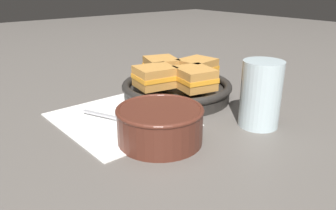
{
  "coord_description": "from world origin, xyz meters",
  "views": [
    {
      "loc": [
        0.47,
        -0.37,
        0.27
      ],
      "look_at": [
        -0.0,
        0.02,
        0.03
      ],
      "focal_mm": 35.0,
      "sensor_mm": 36.0,
      "label": 1
    }
  ],
  "objects_px": {
    "skillet": "(177,89)",
    "sandwich_far_left": "(197,68)",
    "sandwich_far_right": "(161,67)",
    "spoon": "(131,121)",
    "sandwich_near_right": "(194,78)",
    "sandwich_near_left": "(155,77)",
    "drinking_glass": "(261,94)",
    "soup_bowl": "(160,122)"
  },
  "relations": [
    {
      "from": "sandwich_near_left",
      "to": "sandwich_far_right",
      "type": "distance_m",
      "value": 0.09
    },
    {
      "from": "spoon",
      "to": "drinking_glass",
      "type": "xyz_separation_m",
      "value": [
        0.16,
        0.19,
        0.06
      ]
    },
    {
      "from": "spoon",
      "to": "drinking_glass",
      "type": "distance_m",
      "value": 0.26
    },
    {
      "from": "skillet",
      "to": "sandwich_far_right",
      "type": "bearing_deg",
      "value": 179.06
    },
    {
      "from": "sandwich_near_left",
      "to": "drinking_glass",
      "type": "bearing_deg",
      "value": 20.55
    },
    {
      "from": "soup_bowl",
      "to": "spoon",
      "type": "bearing_deg",
      "value": -179.27
    },
    {
      "from": "skillet",
      "to": "sandwich_far_right",
      "type": "distance_m",
      "value": 0.08
    },
    {
      "from": "skillet",
      "to": "sandwich_near_left",
      "type": "height_order",
      "value": "sandwich_near_left"
    },
    {
      "from": "spoon",
      "to": "sandwich_far_left",
      "type": "xyz_separation_m",
      "value": [
        -0.06,
        0.24,
        0.06
      ]
    },
    {
      "from": "sandwich_far_left",
      "to": "sandwich_far_right",
      "type": "relative_size",
      "value": 0.9
    },
    {
      "from": "sandwich_near_left",
      "to": "sandwich_near_right",
      "type": "xyz_separation_m",
      "value": [
        0.07,
        0.06,
        0.0
      ]
    },
    {
      "from": "sandwich_far_left",
      "to": "drinking_glass",
      "type": "height_order",
      "value": "drinking_glass"
    },
    {
      "from": "drinking_glass",
      "to": "sandwich_near_right",
      "type": "bearing_deg",
      "value": -171.56
    },
    {
      "from": "sandwich_near_right",
      "to": "sandwich_far_left",
      "type": "distance_m",
      "value": 0.09
    },
    {
      "from": "spoon",
      "to": "skillet",
      "type": "xyz_separation_m",
      "value": [
        -0.07,
        0.17,
        0.01
      ]
    },
    {
      "from": "spoon",
      "to": "sandwich_far_right",
      "type": "distance_m",
      "value": 0.22
    },
    {
      "from": "sandwich_near_left",
      "to": "sandwich_near_right",
      "type": "bearing_deg",
      "value": 42.81
    },
    {
      "from": "spoon",
      "to": "sandwich_near_right",
      "type": "distance_m",
      "value": 0.18
    },
    {
      "from": "sandwich_far_left",
      "to": "sandwich_far_right",
      "type": "bearing_deg",
      "value": -137.19
    },
    {
      "from": "soup_bowl",
      "to": "sandwich_far_left",
      "type": "relative_size",
      "value": 1.61
    },
    {
      "from": "skillet",
      "to": "drinking_glass",
      "type": "bearing_deg",
      "value": 5.05
    },
    {
      "from": "sandwich_near_left",
      "to": "sandwich_far_left",
      "type": "bearing_deg",
      "value": 87.81
    },
    {
      "from": "spoon",
      "to": "sandwich_far_right",
      "type": "bearing_deg",
      "value": 102.08
    },
    {
      "from": "sandwich_far_right",
      "to": "drinking_glass",
      "type": "height_order",
      "value": "drinking_glass"
    },
    {
      "from": "spoon",
      "to": "skillet",
      "type": "relative_size",
      "value": 0.51
    },
    {
      "from": "spoon",
      "to": "sandwich_far_left",
      "type": "distance_m",
      "value": 0.25
    },
    {
      "from": "soup_bowl",
      "to": "drinking_glass",
      "type": "bearing_deg",
      "value": 71.06
    },
    {
      "from": "sandwich_near_right",
      "to": "drinking_glass",
      "type": "distance_m",
      "value": 0.16
    },
    {
      "from": "skillet",
      "to": "sandwich_far_left",
      "type": "bearing_deg",
      "value": 86.26
    },
    {
      "from": "sandwich_near_right",
      "to": "sandwich_far_right",
      "type": "height_order",
      "value": "same"
    },
    {
      "from": "sandwich_far_right",
      "to": "soup_bowl",
      "type": "bearing_deg",
      "value": -38.55
    },
    {
      "from": "spoon",
      "to": "sandwich_near_right",
      "type": "height_order",
      "value": "sandwich_near_right"
    },
    {
      "from": "skillet",
      "to": "sandwich_far_right",
      "type": "relative_size",
      "value": 3.04
    },
    {
      "from": "sandwich_far_left",
      "to": "skillet",
      "type": "bearing_deg",
      "value": -93.74
    },
    {
      "from": "soup_bowl",
      "to": "sandwich_near_right",
      "type": "height_order",
      "value": "sandwich_near_right"
    },
    {
      "from": "skillet",
      "to": "sandwich_far_left",
      "type": "distance_m",
      "value": 0.08
    },
    {
      "from": "soup_bowl",
      "to": "sandwich_near_left",
      "type": "relative_size",
      "value": 1.56
    },
    {
      "from": "skillet",
      "to": "sandwich_near_right",
      "type": "bearing_deg",
      "value": -3.38
    },
    {
      "from": "skillet",
      "to": "sandwich_far_left",
      "type": "relative_size",
      "value": 3.38
    },
    {
      "from": "spoon",
      "to": "soup_bowl",
      "type": "bearing_deg",
      "value": -23.03
    },
    {
      "from": "spoon",
      "to": "skillet",
      "type": "distance_m",
      "value": 0.19
    },
    {
      "from": "sandwich_near_right",
      "to": "sandwich_far_right",
      "type": "distance_m",
      "value": 0.13
    }
  ]
}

